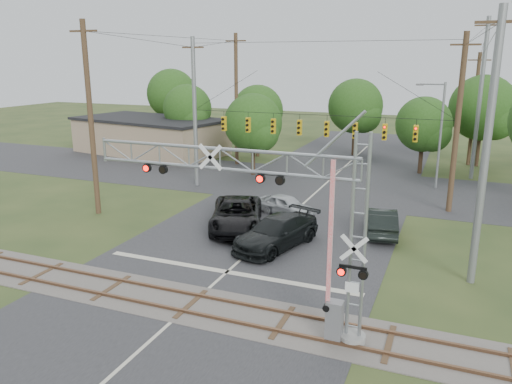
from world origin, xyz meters
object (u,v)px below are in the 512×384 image
at_px(sedan_silver, 286,205).
at_px(streetlight, 439,130).
at_px(car_dark, 276,232).
at_px(crossing_gantry, 269,209).
at_px(pickup_black, 237,214).
at_px(commercial_building, 150,136).
at_px(traffic_signal_span, 325,122).

distance_m(sedan_silver, streetlight, 14.45).
distance_m(car_dark, sedan_silver, 5.82).
distance_m(crossing_gantry, sedan_silver, 14.67).
xyz_separation_m(crossing_gantry, streetlight, (4.65, 24.56, -0.08)).
bearing_deg(pickup_black, car_dark, -52.47).
bearing_deg(sedan_silver, crossing_gantry, -145.95).
bearing_deg(pickup_black, sedan_silver, 41.84).
xyz_separation_m(crossing_gantry, pickup_black, (-5.75, 9.90, -3.78)).
distance_m(pickup_black, car_dark, 3.79).
xyz_separation_m(pickup_black, streetlight, (10.40, 14.67, 3.70)).
distance_m(pickup_black, commercial_building, 27.07).
xyz_separation_m(pickup_black, car_dark, (3.23, -1.98, -0.05)).
bearing_deg(streetlight, traffic_signal_span, -139.88).
distance_m(pickup_black, streetlight, 18.36).
bearing_deg(crossing_gantry, commercial_building, 130.05).
distance_m(pickup_black, sedan_silver, 4.14).
distance_m(car_dark, streetlight, 18.51).
distance_m(traffic_signal_span, pickup_black, 10.16).
distance_m(sedan_silver, commercial_building, 26.05).
height_order(car_dark, commercial_building, commercial_building).
relative_size(pickup_black, commercial_building, 0.36).
height_order(crossing_gantry, car_dark, crossing_gantry).
height_order(traffic_signal_span, car_dark, traffic_signal_span).
bearing_deg(car_dark, crossing_gantry, -55.32).
bearing_deg(commercial_building, sedan_silver, -26.87).
relative_size(car_dark, streetlight, 0.70).
relative_size(crossing_gantry, commercial_building, 0.62).
bearing_deg(commercial_building, crossing_gantry, -39.69).
distance_m(crossing_gantry, pickup_black, 12.06).
bearing_deg(crossing_gantry, pickup_black, 120.18).
bearing_deg(traffic_signal_span, sedan_silver, -103.64).
bearing_deg(car_dark, commercial_building, 152.98).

